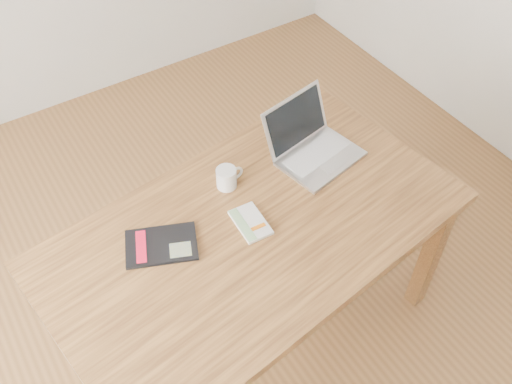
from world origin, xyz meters
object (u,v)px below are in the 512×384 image
desk (253,242)px  laptop (312,145)px  white_guidebook (250,223)px  coffee_mug (227,177)px  black_guidebook (161,245)px

desk → laptop: laptop is taller
desk → white_guidebook: (-0.00, 0.02, 0.10)m
coffee_mug → white_guidebook: bearing=-99.6°
black_guidebook → coffee_mug: (0.34, 0.13, 0.04)m
desk → white_guidebook: bearing=88.3°
desk → white_guidebook: size_ratio=9.31×
desk → coffee_mug: 0.26m
black_guidebook → laptop: laptop is taller
black_guidebook → coffee_mug: coffee_mug is taller
desk → black_guidebook: size_ratio=5.51×
desk → black_guidebook: black_guidebook is taller
desk → black_guidebook: (-0.32, 0.10, 0.10)m
white_guidebook → laptop: (0.40, 0.18, 0.04)m
black_guidebook → laptop: bearing=-59.4°
desk → black_guidebook: bearing=155.1°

